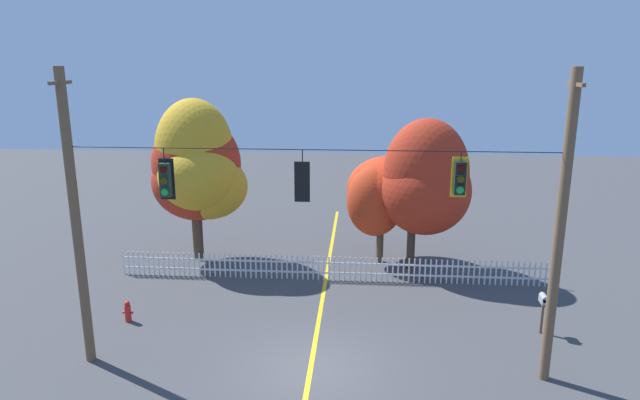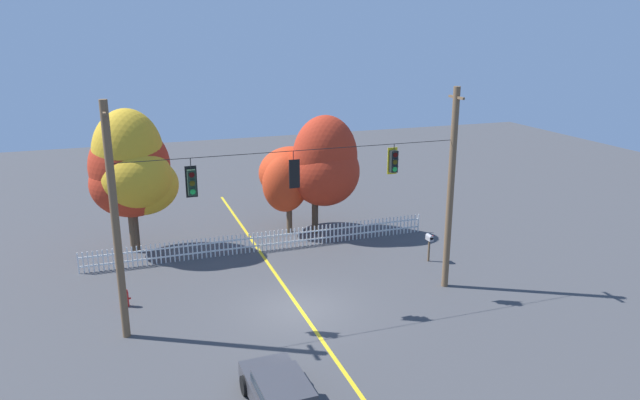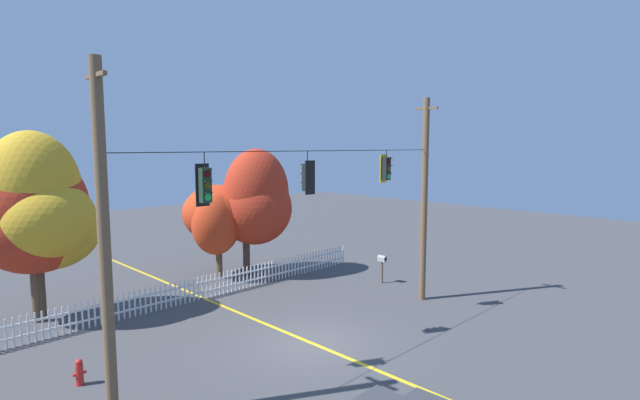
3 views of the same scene
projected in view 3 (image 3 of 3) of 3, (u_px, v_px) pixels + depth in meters
name	position (u px, v px, depth m)	size (l,w,h in m)	color
ground	(312.00, 343.00, 16.84)	(80.00, 80.00, 0.00)	#424244
lane_centerline_stripe	(312.00, 343.00, 16.84)	(0.16, 36.00, 0.01)	gold
signal_support_span	(312.00, 215.00, 16.33)	(14.11, 1.10, 8.96)	brown
traffic_signal_eastbound_side	(205.00, 185.00, 13.31)	(0.43, 0.38, 1.52)	black
traffic_signal_westbound_side	(308.00, 177.00, 16.04)	(0.43, 0.38, 1.45)	black
traffic_signal_northbound_secondary	(386.00, 169.00, 19.07)	(0.43, 0.38, 1.29)	black
white_picket_fence	(209.00, 286.00, 21.89)	(18.21, 0.06, 1.06)	white
autumn_maple_near_fence	(35.00, 217.00, 18.65)	(4.18, 3.70, 6.71)	brown
autumn_maple_mid	(42.00, 211.00, 18.56)	(4.13, 3.84, 7.49)	#473828
autumn_oak_far_east	(217.00, 216.00, 24.95)	(3.68, 3.57, 4.87)	brown
autumn_maple_far_west	(256.00, 201.00, 25.40)	(3.97, 3.83, 6.76)	#473828
fire_hydrant	(79.00, 372.00, 13.87)	(0.38, 0.22, 0.78)	red
roadside_mailbox	(382.00, 261.00, 24.13)	(0.25, 0.44, 1.42)	brown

